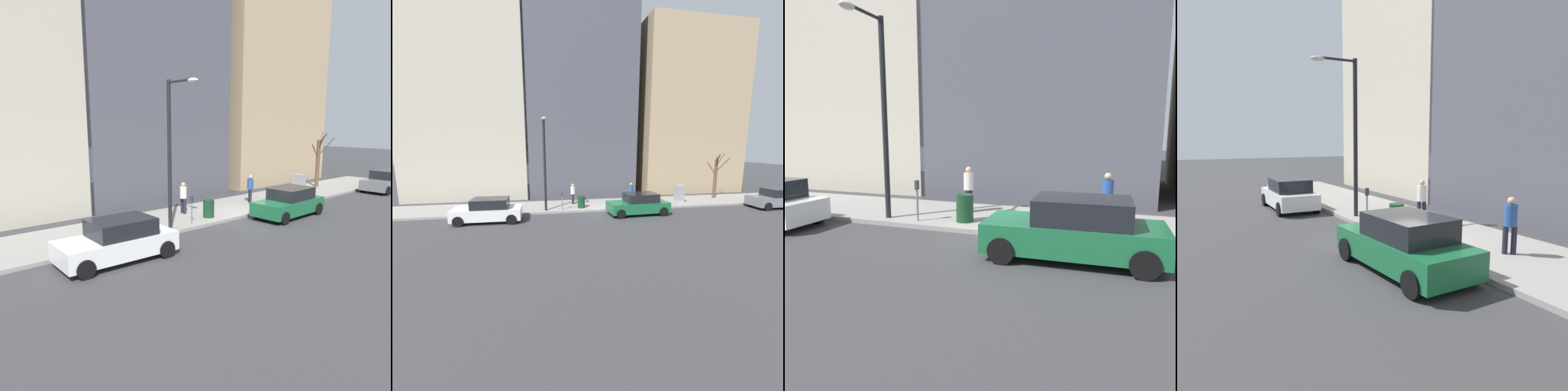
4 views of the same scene
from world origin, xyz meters
The scene contains 15 objects.
ground_plane centered at (0.00, 0.00, 0.00)m, with size 120.00×120.00×0.00m, color #38383A.
sidewalk centered at (2.00, 0.00, 0.07)m, with size 4.00×36.00×0.15m, color gray.
parked_car_grey centered at (-1.29, -13.40, 0.74)m, with size 2.00×4.24×1.52m.
parked_car_green centered at (-1.25, -1.85, 0.74)m, with size 2.05×4.26×1.52m.
parked_car_white centered at (-1.26, 8.26, 0.74)m, with size 2.01×4.24×1.52m.
parking_meter centered at (0.45, 3.40, 0.98)m, with size 0.14×0.10×1.35m.
utility_box centered at (1.30, -6.45, 0.85)m, with size 0.83×0.61×1.43m.
streetlamp centered at (0.28, 4.59, 4.02)m, with size 1.97×0.32×6.50m.
bare_tree centered at (2.57, -10.67, 2.09)m, with size 1.22×1.87×4.02m.
trash_bin centered at (0.90, 1.90, 0.60)m, with size 0.56×0.56×0.90m, color #14381E.
pedestrian_near_meter centered at (1.96, -2.45, 1.09)m, with size 0.36×0.36×1.66m.
pedestrian_midblock centered at (2.38, 2.35, 1.09)m, with size 0.40×0.36×1.66m.
office_tower_left centered at (10.84, -10.78, 8.36)m, with size 10.68×10.68×16.72m, color tan.
office_block_center centered at (10.65, 0.91, 12.75)m, with size 10.29×10.29×25.51m, color #4C4C56.
office_tower_right centered at (10.85, 11.21, 14.18)m, with size 10.70×10.70×28.36m, color #BCB29E.
Camera 2 is at (-18.33, 5.05, 4.73)m, focal length 24.00 mm.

